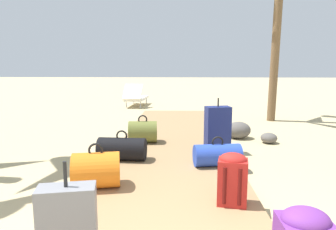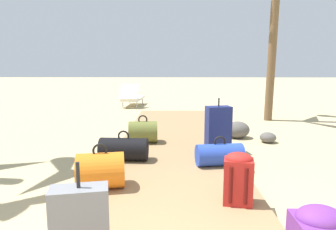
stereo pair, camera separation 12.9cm
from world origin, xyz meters
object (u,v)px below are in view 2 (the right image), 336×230
(duffel_bag_blue, at_px, (220,155))
(lounge_chair, at_px, (132,97))
(duffel_bag_black, at_px, (124,149))
(backpack_red, at_px, (238,177))
(duffel_bag_olive, at_px, (143,132))
(duffel_bag_orange, at_px, (101,171))
(suitcase_navy, at_px, (218,128))

(duffel_bag_blue, xyz_separation_m, lounge_chair, (-2.04, 6.60, 0.10))
(duffel_bag_black, relative_size, backpack_red, 1.33)
(duffel_bag_blue, relative_size, backpack_red, 1.27)
(backpack_red, bearing_deg, duffel_bag_black, 134.07)
(duffel_bag_olive, bearing_deg, duffel_bag_blue, -46.82)
(duffel_bag_black, bearing_deg, duffel_bag_olive, 80.14)
(duffel_bag_orange, height_order, duffel_bag_black, duffel_bag_orange)
(duffel_bag_black, relative_size, duffel_bag_blue, 1.05)
(suitcase_navy, height_order, duffel_bag_olive, suitcase_navy)
(duffel_bag_blue, relative_size, duffel_bag_olive, 1.27)
(backpack_red, bearing_deg, lounge_chair, 104.75)
(duffel_bag_blue, height_order, lounge_chair, lounge_chair)
(duffel_bag_black, height_order, duffel_bag_olive, duffel_bag_olive)
(duffel_bag_olive, bearing_deg, duffel_bag_orange, -97.72)
(backpack_red, xyz_separation_m, lounge_chair, (-2.05, 7.78, -0.03))
(backpack_red, bearing_deg, duffel_bag_olive, 115.79)
(duffel_bag_black, height_order, lounge_chair, lounge_chair)
(duffel_bag_orange, bearing_deg, duffel_bag_olive, 82.28)
(duffel_bag_orange, distance_m, lounge_chair, 7.43)
(duffel_bag_orange, height_order, duffel_bag_olive, duffel_bag_orange)
(suitcase_navy, bearing_deg, duffel_bag_blue, -96.56)
(duffel_bag_black, xyz_separation_m, suitcase_navy, (1.44, 0.65, 0.18))
(duffel_bag_black, relative_size, duffel_bag_olive, 1.33)
(backpack_red, bearing_deg, suitcase_navy, 87.44)
(duffel_bag_orange, bearing_deg, duffel_bag_blue, 29.37)
(duffel_bag_olive, relative_size, lounge_chair, 0.33)
(duffel_bag_orange, xyz_separation_m, lounge_chair, (-0.60, 7.41, 0.05))
(duffel_bag_black, distance_m, duffel_bag_olive, 1.04)
(duffel_bag_orange, bearing_deg, suitcase_navy, 47.32)
(backpack_red, distance_m, lounge_chair, 8.04)
(duffel_bag_orange, relative_size, lounge_chair, 0.37)
(duffel_bag_orange, xyz_separation_m, duffel_bag_olive, (0.28, 2.05, -0.01))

